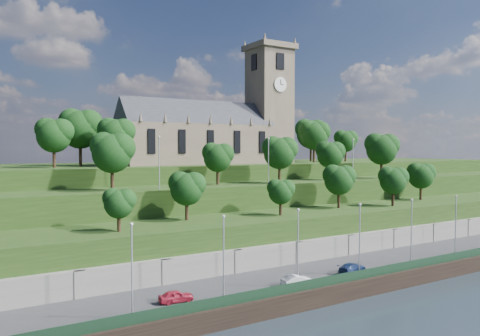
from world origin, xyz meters
TOP-DOWN VIEW (x-y plane):
  - ground at (0.00, 0.00)m, footprint 320.00×320.00m
  - promenade at (0.00, 6.00)m, footprint 160.00×12.00m
  - quay_wall at (0.00, -0.05)m, footprint 160.00×0.50m
  - fence at (0.00, 0.60)m, footprint 160.00×0.10m
  - retaining_wall at (0.00, 11.97)m, footprint 160.00×2.10m
  - embankment_lower at (0.00, 18.00)m, footprint 160.00×12.00m
  - embankment_upper at (0.00, 29.00)m, footprint 160.00×10.00m
  - hilltop at (0.00, 50.00)m, footprint 160.00×32.00m
  - church at (0.79, 45.98)m, footprint 38.60×12.35m
  - trees_lower at (6.96, 18.40)m, footprint 66.48×8.83m
  - trees_upper at (4.77, 27.93)m, footprint 62.28×8.56m
  - trees_hilltop at (1.56, 45.30)m, footprint 73.47×16.38m
  - lamp_posts_promenade at (-2.00, 2.50)m, footprint 60.36×0.36m
  - lamp_posts_upper at (0.00, 26.00)m, footprint 40.36×0.36m
  - car_left at (-26.58, 4.61)m, footprint 3.82×1.81m
  - car_middle at (-12.02, 2.69)m, footprint 3.96×1.68m
  - car_right at (-2.29, 3.46)m, footprint 4.75×2.71m

SIDE VIEW (x-z plane):
  - ground at x=0.00m, z-range 0.00..0.00m
  - promenade at x=0.00m, z-range 0.00..2.00m
  - quay_wall at x=0.00m, z-range 0.00..2.20m
  - retaining_wall at x=0.00m, z-range 0.00..5.00m
  - fence at x=0.00m, z-range 2.00..3.20m
  - car_left at x=-26.58m, z-range 2.00..3.26m
  - car_middle at x=-12.02m, z-range 2.00..3.27m
  - car_right at x=-2.29m, z-range 2.00..3.30m
  - embankment_lower at x=0.00m, z-range 0.00..8.00m
  - embankment_upper at x=0.00m, z-range 0.00..12.00m
  - lamp_posts_promenade at x=-2.00m, z-range 2.63..11.83m
  - hilltop at x=0.00m, z-range 0.00..15.00m
  - trees_lower at x=6.96m, z-range 8.98..16.43m
  - lamp_posts_upper at x=0.00m, z-range 12.61..20.75m
  - trees_upper at x=4.77m, z-range 13.06..22.46m
  - trees_hilltop at x=1.56m, z-range 16.25..26.77m
  - church at x=0.79m, z-range 8.72..36.32m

